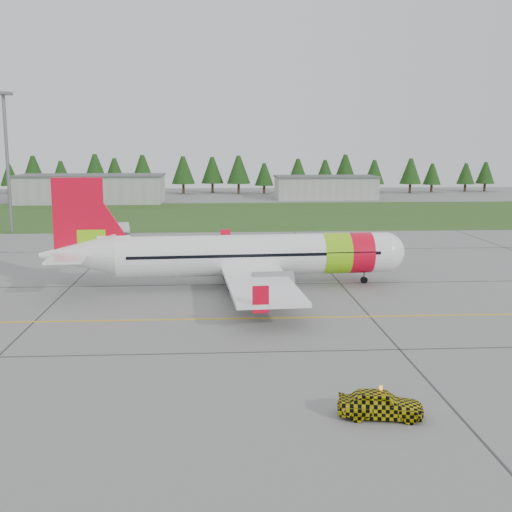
{
  "coord_description": "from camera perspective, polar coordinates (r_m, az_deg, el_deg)",
  "views": [
    {
      "loc": [
        -1.46,
        -38.44,
        12.74
      ],
      "look_at": [
        1.84,
        16.18,
        3.34
      ],
      "focal_mm": 45.0,
      "sensor_mm": 36.0,
      "label": 1
    }
  ],
  "objects": [
    {
      "name": "hangar_west",
      "position": [
        151.47,
        -14.38,
        5.75
      ],
      "size": [
        32.0,
        14.0,
        6.0
      ],
      "primitive_type": "cube",
      "color": "#A8A8A3",
      "rests_on": "ground"
    },
    {
      "name": "grass_strip",
      "position": [
        121.12,
        -2.75,
        3.7
      ],
      "size": [
        320.0,
        50.0,
        0.03
      ],
      "primitive_type": "cube",
      "color": "#30561E",
      "rests_on": "ground"
    },
    {
      "name": "aircraft",
      "position": [
        58.46,
        -0.96,
        0.05
      ],
      "size": [
        33.23,
        30.66,
        10.06
      ],
      "rotation": [
        0.0,
        0.0,
        0.07
      ],
      "color": "white",
      "rests_on": "ground"
    },
    {
      "name": "ground",
      "position": [
        40.52,
        -1.23,
        -8.58
      ],
      "size": [
        320.0,
        320.0,
        0.0
      ],
      "primitive_type": "plane",
      "color": "gray",
      "rests_on": "ground"
    },
    {
      "name": "taxi_guideline",
      "position": [
        48.17,
        -1.6,
        -5.58
      ],
      "size": [
        120.0,
        0.25,
        0.02
      ],
      "primitive_type": "cube",
      "color": "gold",
      "rests_on": "ground"
    },
    {
      "name": "follow_me_car",
      "position": [
        31.26,
        11.08,
        -10.49
      ],
      "size": [
        1.62,
        1.83,
        4.05
      ],
      "primitive_type": "imported",
      "rotation": [
        0.0,
        0.0,
        1.41
      ],
      "color": "yellow",
      "rests_on": "ground"
    },
    {
      "name": "floodlight_mast",
      "position": [
        101.2,
        -21.21,
        7.54
      ],
      "size": [
        0.5,
        0.5,
        20.0
      ],
      "primitive_type": "cylinder",
      "color": "slate",
      "rests_on": "ground"
    },
    {
      "name": "treeline",
      "position": [
        176.62,
        -3.0,
        7.22
      ],
      "size": [
        160.0,
        8.0,
        10.0
      ],
      "primitive_type": null,
      "color": "#1C3F14",
      "rests_on": "ground"
    },
    {
      "name": "hangar_east",
      "position": [
        158.99,
        6.17,
        6.03
      ],
      "size": [
        24.0,
        12.0,
        5.2
      ],
      "primitive_type": "cube",
      "color": "#A8A8A3",
      "rests_on": "ground"
    },
    {
      "name": "service_van",
      "position": [
        97.18,
        -11.74,
        3.37
      ],
      "size": [
        1.88,
        1.81,
        4.58
      ],
      "primitive_type": "imported",
      "rotation": [
        0.0,
        0.0,
        0.22
      ],
      "color": "silver",
      "rests_on": "ground"
    }
  ]
}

